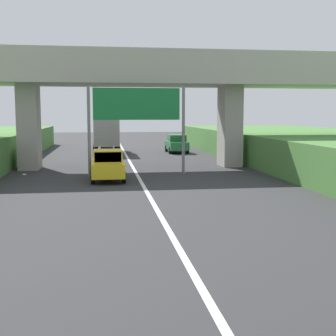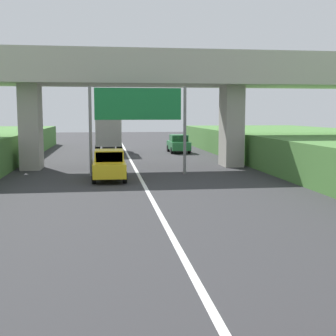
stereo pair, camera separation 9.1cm
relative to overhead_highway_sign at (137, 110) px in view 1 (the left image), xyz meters
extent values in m
cube|color=white|center=(0.00, -3.66, -3.95)|extent=(0.20, 101.58, 0.01)
cube|color=#ADA89E|center=(0.00, 4.04, 2.25)|extent=(40.00, 4.80, 1.10)
cube|color=#ADA89E|center=(0.00, 1.82, 3.35)|extent=(40.00, 0.36, 1.10)
cube|color=#ADA89E|center=(0.00, 6.26, 3.35)|extent=(40.00, 0.36, 1.10)
cube|color=#9F9A91|center=(-6.92, 4.04, -1.13)|extent=(1.30, 2.20, 5.65)
cube|color=#9F9A91|center=(6.92, 4.04, -1.13)|extent=(1.30, 2.20, 5.65)
cylinder|color=slate|center=(-2.85, 0.00, -1.28)|extent=(0.18, 0.18, 5.35)
cylinder|color=slate|center=(2.85, 0.00, -1.28)|extent=(0.18, 0.18, 5.35)
cube|color=#167238|center=(0.00, 0.00, 0.35)|extent=(5.20, 0.12, 1.90)
cube|color=white|center=(0.00, -0.01, 0.35)|extent=(4.89, 0.01, 1.67)
cube|color=black|center=(-1.71, 16.47, -3.29)|extent=(1.10, 7.30, 0.36)
cube|color=silver|center=(-1.71, 19.07, -2.06)|extent=(2.10, 2.10, 2.10)
cube|color=#2D3842|center=(-1.71, 20.09, -1.76)|extent=(1.89, 0.06, 0.90)
cube|color=#B7B7B2|center=(-1.71, 15.42, -1.81)|extent=(2.30, 5.20, 2.60)
cube|color=gray|center=(-1.71, 12.84, -1.81)|extent=(2.21, 0.04, 2.50)
cylinder|color=black|center=(-2.68, 19.07, -3.47)|extent=(0.30, 0.96, 0.96)
cylinder|color=black|center=(-0.74, 19.07, -3.47)|extent=(0.30, 0.96, 0.96)
cylinder|color=black|center=(-2.78, 13.99, -3.47)|extent=(0.30, 0.96, 0.96)
cylinder|color=black|center=(-0.64, 13.99, -3.47)|extent=(0.30, 0.96, 0.96)
cylinder|color=black|center=(-2.78, 15.68, -3.47)|extent=(0.30, 0.96, 0.96)
cylinder|color=black|center=(-0.64, 15.68, -3.47)|extent=(0.30, 0.96, 0.96)
cube|color=gold|center=(-1.79, -1.92, -3.25)|extent=(1.76, 4.10, 0.76)
cube|color=gold|center=(-1.79, -2.07, -2.55)|extent=(1.56, 1.90, 0.64)
cube|color=#2D3842|center=(-1.79, -2.99, -2.55)|extent=(1.44, 0.06, 0.54)
cylinder|color=black|center=(-2.61, -0.65, -3.63)|extent=(0.22, 0.64, 0.64)
cylinder|color=black|center=(-0.97, -0.65, -3.63)|extent=(0.22, 0.64, 0.64)
cylinder|color=black|center=(-2.61, -3.19, -3.63)|extent=(0.22, 0.64, 0.64)
cylinder|color=black|center=(-0.97, -3.19, -3.63)|extent=(0.22, 0.64, 0.64)
cube|color=#236B38|center=(4.96, 15.62, -3.25)|extent=(1.76, 4.10, 0.76)
cube|color=#236B38|center=(4.96, 15.47, -2.55)|extent=(1.56, 1.90, 0.64)
cube|color=#2D3842|center=(4.96, 14.55, -2.55)|extent=(1.44, 0.06, 0.54)
cylinder|color=black|center=(4.14, 16.89, -3.63)|extent=(0.22, 0.64, 0.64)
cylinder|color=black|center=(5.78, 16.89, -3.63)|extent=(0.22, 0.64, 0.64)
cylinder|color=black|center=(4.14, 14.35, -3.63)|extent=(0.22, 0.64, 0.64)
cylinder|color=black|center=(5.78, 14.35, -3.63)|extent=(0.22, 0.64, 0.64)
camera|label=1|loc=(-2.04, -27.54, -0.23)|focal=48.77mm
camera|label=2|loc=(-1.95, -27.56, -0.23)|focal=48.77mm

